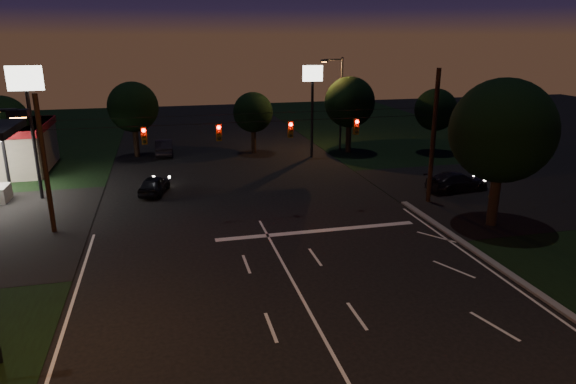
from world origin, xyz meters
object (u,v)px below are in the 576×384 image
object	(u,v)px
car_oncoming_a	(154,185)
car_oncoming_b	(164,147)
car_cross	(457,182)
utility_pole_right	(428,202)
tree_right_near	(501,132)

from	to	relation	value
car_oncoming_a	car_oncoming_b	distance (m)	12.85
car_cross	utility_pole_right	bearing A→B (deg)	112.70
tree_right_near	car_oncoming_a	bearing A→B (deg)	150.43
utility_pole_right	car_oncoming_a	size ratio (longest dim) A/B	2.33
tree_right_near	car_cross	distance (m)	8.57
car_oncoming_b	car_oncoming_a	bearing A→B (deg)	87.10
tree_right_near	car_cross	xyz separation A→B (m)	(1.79, 6.74, -4.98)
car_oncoming_b	car_cross	xyz separation A→B (m)	(20.81, -17.35, -0.04)
car_oncoming_b	utility_pole_right	bearing A→B (deg)	133.07
tree_right_near	car_oncoming_b	world-z (taller)	tree_right_near
car_cross	tree_right_near	bearing A→B (deg)	157.92
utility_pole_right	tree_right_near	world-z (taller)	tree_right_near
car_oncoming_a	car_cross	bearing A→B (deg)	-176.37
tree_right_near	car_oncoming_b	xyz separation A→B (m)	(-19.02, 24.09, -4.94)
utility_pole_right	tree_right_near	bearing A→B (deg)	-72.47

